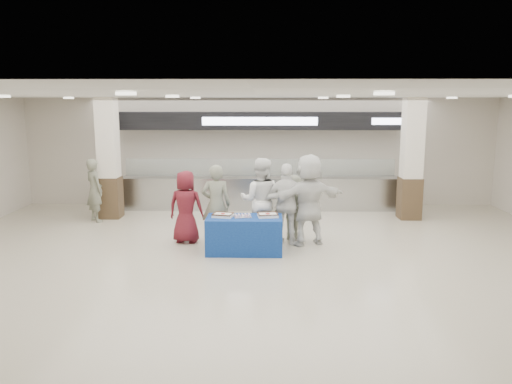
{
  "coord_description": "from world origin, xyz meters",
  "views": [
    {
      "loc": [
        0.11,
        -8.89,
        3.07
      ],
      "look_at": [
        -0.05,
        1.6,
        1.18
      ],
      "focal_mm": 35.0,
      "sensor_mm": 36.0,
      "label": 1
    }
  ],
  "objects_px": {
    "cupcake_tray": "(243,216)",
    "chef_short": "(287,204)",
    "sheet_cake_left": "(223,215)",
    "soldier_a": "(216,205)",
    "civilian_maroon": "(186,207)",
    "display_table": "(244,235)",
    "soldier_b": "(293,207)",
    "sheet_cake_right": "(268,215)",
    "chef_tall": "(261,200)",
    "soldier_bg": "(95,190)",
    "civilian_white": "(308,200)"
  },
  "relations": [
    {
      "from": "sheet_cake_right",
      "to": "civilian_white",
      "type": "distance_m",
      "value": 1.09
    },
    {
      "from": "chef_short",
      "to": "soldier_bg",
      "type": "height_order",
      "value": "chef_short"
    },
    {
      "from": "sheet_cake_right",
      "to": "sheet_cake_left",
      "type": "bearing_deg",
      "value": -179.44
    },
    {
      "from": "cupcake_tray",
      "to": "chef_short",
      "type": "distance_m",
      "value": 1.14
    },
    {
      "from": "sheet_cake_right",
      "to": "cupcake_tray",
      "type": "distance_m",
      "value": 0.52
    },
    {
      "from": "cupcake_tray",
      "to": "civilian_maroon",
      "type": "distance_m",
      "value": 1.48
    },
    {
      "from": "chef_short",
      "to": "soldier_a",
      "type": "bearing_deg",
      "value": 8.05
    },
    {
      "from": "civilian_maroon",
      "to": "chef_tall",
      "type": "relative_size",
      "value": 0.86
    },
    {
      "from": "sheet_cake_left",
      "to": "cupcake_tray",
      "type": "distance_m",
      "value": 0.4
    },
    {
      "from": "chef_tall",
      "to": "civilian_white",
      "type": "bearing_deg",
      "value": 177.04
    },
    {
      "from": "sheet_cake_left",
      "to": "soldier_bg",
      "type": "height_order",
      "value": "soldier_bg"
    },
    {
      "from": "soldier_a",
      "to": "sheet_cake_left",
      "type": "bearing_deg",
      "value": 105.57
    },
    {
      "from": "cupcake_tray",
      "to": "soldier_bg",
      "type": "distance_m",
      "value": 4.78
    },
    {
      "from": "sheet_cake_left",
      "to": "soldier_bg",
      "type": "relative_size",
      "value": 0.27
    },
    {
      "from": "cupcake_tray",
      "to": "chef_tall",
      "type": "height_order",
      "value": "chef_tall"
    },
    {
      "from": "cupcake_tray",
      "to": "chef_short",
      "type": "bearing_deg",
      "value": 33.88
    },
    {
      "from": "sheet_cake_left",
      "to": "soldier_a",
      "type": "xyz_separation_m",
      "value": [
        -0.2,
        0.62,
        0.08
      ]
    },
    {
      "from": "display_table",
      "to": "civilian_maroon",
      "type": "distance_m",
      "value": 1.57
    },
    {
      "from": "soldier_a",
      "to": "chef_tall",
      "type": "relative_size",
      "value": 0.93
    },
    {
      "from": "chef_short",
      "to": "soldier_b",
      "type": "bearing_deg",
      "value": -101.71
    },
    {
      "from": "sheet_cake_right",
      "to": "cupcake_tray",
      "type": "relative_size",
      "value": 1.13
    },
    {
      "from": "soldier_bg",
      "to": "display_table",
      "type": "bearing_deg",
      "value": -168.61
    },
    {
      "from": "chef_tall",
      "to": "civilian_maroon",
      "type": "bearing_deg",
      "value": 9.25
    },
    {
      "from": "sheet_cake_left",
      "to": "civilian_white",
      "type": "xyz_separation_m",
      "value": [
        1.81,
        0.62,
        0.2
      ]
    },
    {
      "from": "civilian_maroon",
      "to": "chef_short",
      "type": "bearing_deg",
      "value": -173.84
    },
    {
      "from": "soldier_bg",
      "to": "chef_tall",
      "type": "bearing_deg",
      "value": -158.07
    },
    {
      "from": "civilian_maroon",
      "to": "soldier_a",
      "type": "distance_m",
      "value": 0.69
    },
    {
      "from": "display_table",
      "to": "soldier_bg",
      "type": "distance_m",
      "value": 4.84
    },
    {
      "from": "sheet_cake_right",
      "to": "civilian_white",
      "type": "relative_size",
      "value": 0.22
    },
    {
      "from": "chef_tall",
      "to": "chef_short",
      "type": "bearing_deg",
      "value": 169.67
    },
    {
      "from": "sheet_cake_left",
      "to": "soldier_b",
      "type": "relative_size",
      "value": 0.31
    },
    {
      "from": "display_table",
      "to": "chef_short",
      "type": "height_order",
      "value": "chef_short"
    },
    {
      "from": "civilian_maroon",
      "to": "civilian_white",
      "type": "distance_m",
      "value": 2.69
    },
    {
      "from": "cupcake_tray",
      "to": "soldier_a",
      "type": "xyz_separation_m",
      "value": [
        -0.6,
        0.63,
        0.1
      ]
    },
    {
      "from": "cupcake_tray",
      "to": "soldier_b",
      "type": "bearing_deg",
      "value": 43.68
    },
    {
      "from": "civilian_maroon",
      "to": "display_table",
      "type": "bearing_deg",
      "value": 159.26
    },
    {
      "from": "soldier_a",
      "to": "chef_tall",
      "type": "distance_m",
      "value": 0.98
    },
    {
      "from": "sheet_cake_right",
      "to": "cupcake_tray",
      "type": "height_order",
      "value": "sheet_cake_right"
    },
    {
      "from": "civilian_maroon",
      "to": "soldier_bg",
      "type": "bearing_deg",
      "value": -27.09
    },
    {
      "from": "sheet_cake_left",
      "to": "cupcake_tray",
      "type": "relative_size",
      "value": 1.14
    },
    {
      "from": "sheet_cake_left",
      "to": "soldier_a",
      "type": "height_order",
      "value": "soldier_a"
    },
    {
      "from": "chef_short",
      "to": "civilian_white",
      "type": "relative_size",
      "value": 0.89
    },
    {
      "from": "display_table",
      "to": "soldier_b",
      "type": "bearing_deg",
      "value": 45.44
    },
    {
      "from": "soldier_a",
      "to": "chef_tall",
      "type": "xyz_separation_m",
      "value": [
        0.97,
        0.18,
        0.06
      ]
    },
    {
      "from": "display_table",
      "to": "cupcake_tray",
      "type": "bearing_deg",
      "value": 170.92
    },
    {
      "from": "display_table",
      "to": "soldier_bg",
      "type": "xyz_separation_m",
      "value": [
        -3.99,
        2.7,
        0.45
      ]
    },
    {
      "from": "display_table",
      "to": "civilian_maroon",
      "type": "relative_size",
      "value": 0.96
    },
    {
      "from": "display_table",
      "to": "soldier_b",
      "type": "height_order",
      "value": "soldier_b"
    },
    {
      "from": "display_table",
      "to": "civilian_white",
      "type": "relative_size",
      "value": 0.78
    },
    {
      "from": "chef_tall",
      "to": "soldier_b",
      "type": "distance_m",
      "value": 0.79
    }
  ]
}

